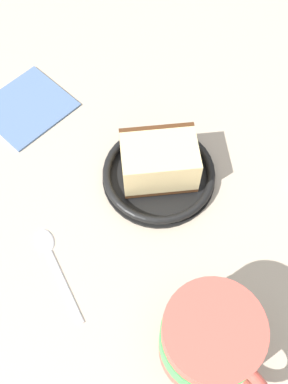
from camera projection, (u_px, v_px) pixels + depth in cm
name	position (u px, v px, depth cm)	size (l,w,h in cm)	color
ground_plane	(153.00, 210.00, 55.18)	(136.21, 136.21, 3.07)	tan
small_plate	(159.00, 174.00, 54.87)	(13.79, 13.79, 1.66)	black
cake_slice	(159.00, 161.00, 52.72)	(9.94, 10.72, 5.39)	#472814
tea_mug	(209.00, 340.00, 41.32)	(9.06, 11.44, 9.94)	#BF4C3F
teaspoon	(51.00, 253.00, 50.48)	(8.16, 10.42, 0.80)	silver
folded_napkin	(27.00, 106.00, 60.58)	(10.62, 9.89, 0.60)	slate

